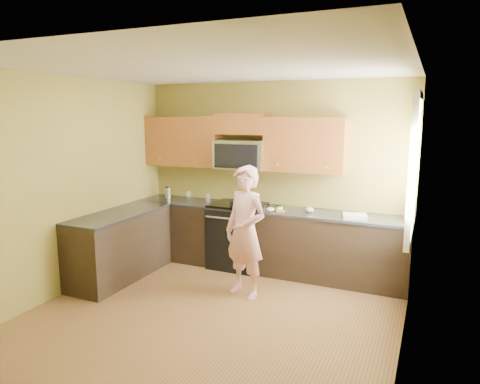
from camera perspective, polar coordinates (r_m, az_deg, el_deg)
The scene contains 26 objects.
floor at distance 5.10m, azimuth -4.05°, elevation -16.01°, with size 4.00×4.00×0.00m, color brown.
ceiling at distance 4.60m, azimuth -4.49°, elevation 15.79°, with size 4.00×4.00×0.00m, color white.
wall_back at distance 6.47m, azimuth 4.15°, elevation 2.19°, with size 4.00×4.00×0.00m, color olive.
wall_front at distance 3.10m, azimuth -22.14°, elevation -7.44°, with size 4.00×4.00×0.00m, color olive.
wall_left at distance 5.87m, azimuth -21.74°, elevation 0.65°, with size 4.00×4.00×0.00m, color olive.
wall_right at distance 4.13m, azimuth 21.05°, elevation -3.08°, with size 4.00×4.00×0.00m, color olive.
cabinet_back_run at distance 6.39m, azimuth 3.12°, elevation -6.27°, with size 4.00×0.60×0.88m, color black.
cabinet_left_run at distance 6.30m, azimuth -15.35°, elevation -6.87°, with size 0.60×1.60×0.88m, color black.
countertop_back at distance 6.26m, azimuth 3.13°, elevation -2.26°, with size 4.00×0.62×0.04m, color black.
countertop_left at distance 6.18m, azimuth -15.48°, elevation -2.79°, with size 0.62×1.60×0.04m, color black.
stove at distance 6.50m, azimuth -0.27°, elevation -5.63°, with size 0.76×0.65×0.95m, color black, non-canonical shape.
microwave at distance 6.42m, azimuth 0.19°, elevation 3.05°, with size 0.76×0.40×0.42m, color silver, non-canonical shape.
upper_cab_left at distance 6.90m, azimuth -7.25°, elevation 3.48°, with size 1.22×0.33×0.75m, color brown, non-canonical shape.
upper_cab_right at distance 6.14m, azimuth 8.38°, elevation 2.61°, with size 1.12×0.33×0.75m, color brown, non-canonical shape.
upper_cab_over_mw at distance 6.40m, azimuth 0.32°, elevation 8.87°, with size 0.76×0.33×0.30m, color brown.
window at distance 5.26m, azimuth 21.78°, elevation 2.93°, with size 0.06×1.06×1.66m, color white, non-canonical shape.
woman at distance 5.40m, azimuth 0.72°, elevation -5.20°, with size 0.60×0.39×1.63m, color #FA7D7F.
frying_pan at distance 6.33m, azimuth -0.20°, elevation -1.64°, with size 0.25×0.44×0.06m, color black, non-canonical shape.
butter_tub at distance 6.16m, azimuth 5.10°, elevation -2.30°, with size 0.11×0.11×0.08m, color #FFF543, non-canonical shape.
toast_slice at distance 6.02m, azimuth 5.34°, elevation -2.53°, with size 0.11×0.11×0.01m, color #B27F47.
napkin_a at distance 6.02m, azimuth 3.96°, elevation -2.28°, with size 0.11×0.12×0.06m, color silver.
napkin_b at distance 6.05m, azimuth 9.03°, elevation -2.31°, with size 0.12×0.13×0.07m, color silver.
dish_towel at distance 5.84m, azimuth 14.71°, elevation -3.04°, with size 0.30×0.24×0.05m, color white.
travel_mug at distance 7.06m, azimuth -9.35°, elevation -0.78°, with size 0.09×0.09×0.19m, color silver, non-canonical shape.
glass_b at distance 6.97m, azimuth -6.69°, elevation -0.36°, with size 0.07×0.07×0.12m, color silver.
glass_c at distance 6.70m, azimuth -4.21°, elevation -0.75°, with size 0.07×0.07×0.12m, color silver.
Camera 1 is at (2.17, -4.03, 2.25)m, focal length 32.80 mm.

